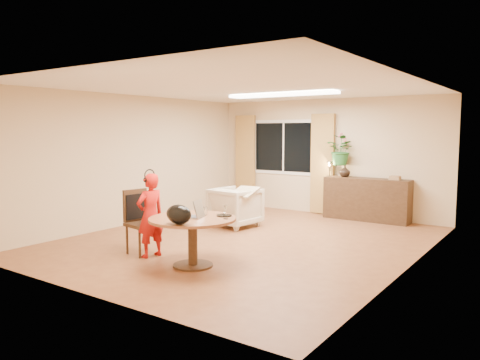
% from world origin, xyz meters
% --- Properties ---
extents(floor, '(6.50, 6.50, 0.00)m').
position_xyz_m(floor, '(0.00, 0.00, 0.00)').
color(floor, brown).
rests_on(floor, ground).
extents(ceiling, '(6.50, 6.50, 0.00)m').
position_xyz_m(ceiling, '(0.00, 0.00, 2.60)').
color(ceiling, white).
rests_on(ceiling, wall_back).
extents(wall_back, '(5.50, 0.00, 5.50)m').
position_xyz_m(wall_back, '(0.00, 3.25, 1.30)').
color(wall_back, '#CCB284').
rests_on(wall_back, floor).
extents(wall_left, '(0.00, 6.50, 6.50)m').
position_xyz_m(wall_left, '(-2.75, 0.00, 1.30)').
color(wall_left, '#CCB284').
rests_on(wall_left, floor).
extents(wall_right, '(0.00, 6.50, 6.50)m').
position_xyz_m(wall_right, '(2.75, 0.00, 1.30)').
color(wall_right, '#CCB284').
rests_on(wall_right, floor).
extents(window, '(1.70, 0.03, 1.30)m').
position_xyz_m(window, '(-1.10, 3.23, 1.50)').
color(window, white).
rests_on(window, wall_back).
extents(curtain_left, '(0.55, 0.08, 2.25)m').
position_xyz_m(curtain_left, '(-2.15, 3.15, 1.15)').
color(curtain_left, brown).
rests_on(curtain_left, wall_back).
extents(curtain_right, '(0.55, 0.08, 2.25)m').
position_xyz_m(curtain_right, '(-0.05, 3.15, 1.15)').
color(curtain_right, brown).
rests_on(curtain_right, wall_back).
extents(ceiling_panel, '(2.20, 0.35, 0.05)m').
position_xyz_m(ceiling_panel, '(0.00, 1.20, 2.57)').
color(ceiling_panel, white).
rests_on(ceiling_panel, ceiling).
extents(dining_table, '(1.21, 1.21, 0.69)m').
position_xyz_m(dining_table, '(0.25, -1.68, 0.54)').
color(dining_table, brown).
rests_on(dining_table, floor).
extents(dining_chair, '(0.54, 0.51, 0.99)m').
position_xyz_m(dining_chair, '(-0.81, -1.61, 0.49)').
color(dining_chair, black).
rests_on(dining_chair, floor).
extents(child, '(0.50, 0.37, 1.26)m').
position_xyz_m(child, '(-0.60, -1.65, 0.63)').
color(child, '#B8280E').
rests_on(child, floor).
extents(laptop, '(0.44, 0.35, 0.26)m').
position_xyz_m(laptop, '(0.16, -1.68, 0.82)').
color(laptop, '#B7B7BC').
rests_on(laptop, dining_table).
extents(tumbler, '(0.09, 0.09, 0.12)m').
position_xyz_m(tumbler, '(0.26, -1.43, 0.75)').
color(tumbler, white).
rests_on(tumbler, dining_table).
extents(wine_glass, '(0.08, 0.08, 0.19)m').
position_xyz_m(wine_glass, '(0.68, -1.49, 0.79)').
color(wine_glass, white).
rests_on(wine_glass, dining_table).
extents(pot_lid, '(0.27, 0.27, 0.04)m').
position_xyz_m(pot_lid, '(0.53, -1.33, 0.71)').
color(pot_lid, white).
rests_on(pot_lid, dining_table).
extents(handbag, '(0.39, 0.23, 0.26)m').
position_xyz_m(handbag, '(0.40, -2.13, 0.82)').
color(handbag, black).
rests_on(handbag, dining_table).
extents(armchair, '(0.92, 0.94, 0.78)m').
position_xyz_m(armchair, '(-0.86, 0.91, 0.39)').
color(armchair, '#C2AD9A').
rests_on(armchair, floor).
extents(throw, '(0.49, 0.58, 0.03)m').
position_xyz_m(throw, '(-0.63, 0.87, 0.79)').
color(throw, beige).
rests_on(throw, armchair).
extents(sideboard, '(1.79, 0.44, 0.90)m').
position_xyz_m(sideboard, '(1.05, 3.01, 0.45)').
color(sideboard, black).
rests_on(sideboard, floor).
extents(vase, '(0.26, 0.26, 0.25)m').
position_xyz_m(vase, '(0.55, 3.01, 1.02)').
color(vase, black).
rests_on(vase, sideboard).
extents(bouquet, '(0.72, 0.66, 0.66)m').
position_xyz_m(bouquet, '(0.46, 3.01, 1.47)').
color(bouquet, '#245C22').
rests_on(bouquet, vase).
extents(book_stack, '(0.23, 0.18, 0.09)m').
position_xyz_m(book_stack, '(1.62, 3.01, 0.94)').
color(book_stack, '#8E6748').
rests_on(book_stack, sideboard).
extents(desk_lamp, '(0.15, 0.15, 0.34)m').
position_xyz_m(desk_lamp, '(0.21, 2.96, 1.07)').
color(desk_lamp, black).
rests_on(desk_lamp, sideboard).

